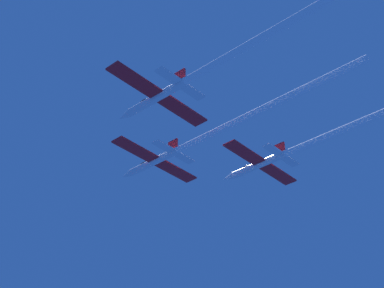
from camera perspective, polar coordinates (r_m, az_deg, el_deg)
jet_lead at (r=94.35m, az=1.55°, el=0.84°), size 18.51×48.94×3.07m
jet_left_wing at (r=78.84m, az=2.90°, el=8.16°), size 18.51×48.64×3.07m
jet_right_wing at (r=99.00m, az=11.03°, el=-0.11°), size 18.51×42.41×3.07m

